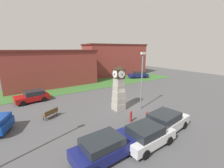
{
  "coord_description": "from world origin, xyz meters",
  "views": [
    {
      "loc": [
        -10.19,
        -13.07,
        6.69
      ],
      "look_at": [
        -0.37,
        1.88,
        2.46
      ],
      "focal_mm": 24.0,
      "sensor_mm": 36.0,
      "label": 1
    }
  ],
  "objects_px": {
    "car_near_tower": "(147,135)",
    "bench": "(50,113)",
    "pedestrian_by_cars": "(122,75)",
    "bollard_mid_row": "(147,116)",
    "pedestrian_crossing_lot": "(115,76)",
    "bollard_far_row": "(131,116)",
    "car_by_building": "(165,121)",
    "clock_tower": "(119,90)",
    "car_navy_sedan": "(105,147)",
    "car_silver_hatch": "(139,75)",
    "car_far_lot": "(32,96)",
    "street_lamp_near_road": "(142,77)",
    "bollard_near_tower": "(158,113)"
  },
  "relations": [
    {
      "from": "car_near_tower",
      "to": "street_lamp_near_road",
      "type": "distance_m",
      "value": 7.25
    },
    {
      "from": "pedestrian_by_cars",
      "to": "bollard_mid_row",
      "type": "bearing_deg",
      "value": -120.14
    },
    {
      "from": "bollard_near_tower",
      "to": "car_by_building",
      "type": "bearing_deg",
      "value": -125.06
    },
    {
      "from": "car_silver_hatch",
      "to": "pedestrian_by_cars",
      "type": "xyz_separation_m",
      "value": [
        -3.78,
        1.55,
        0.14
      ]
    },
    {
      "from": "bench",
      "to": "pedestrian_crossing_lot",
      "type": "xyz_separation_m",
      "value": [
        15.63,
        11.72,
        0.47
      ]
    },
    {
      "from": "bollard_mid_row",
      "to": "car_far_lot",
      "type": "bearing_deg",
      "value": 126.08
    },
    {
      "from": "car_navy_sedan",
      "to": "car_near_tower",
      "type": "relative_size",
      "value": 1.12
    },
    {
      "from": "bollard_near_tower",
      "to": "pedestrian_crossing_lot",
      "type": "xyz_separation_m",
      "value": [
        6.82,
        17.58,
        0.5
      ]
    },
    {
      "from": "car_by_building",
      "to": "pedestrian_by_cars",
      "type": "xyz_separation_m",
      "value": [
        10.47,
        19.99,
        0.08
      ]
    },
    {
      "from": "pedestrian_crossing_lot",
      "to": "pedestrian_by_cars",
      "type": "bearing_deg",
      "value": 13.27
    },
    {
      "from": "bollard_far_row",
      "to": "car_navy_sedan",
      "type": "xyz_separation_m",
      "value": [
        -4.46,
        -2.83,
        0.23
      ]
    },
    {
      "from": "car_navy_sedan",
      "to": "pedestrian_crossing_lot",
      "type": "distance_m",
      "value": 24.0
    },
    {
      "from": "car_near_tower",
      "to": "bench",
      "type": "height_order",
      "value": "car_near_tower"
    },
    {
      "from": "clock_tower",
      "to": "car_far_lot",
      "type": "relative_size",
      "value": 1.19
    },
    {
      "from": "clock_tower",
      "to": "bench",
      "type": "distance_m",
      "value": 7.33
    },
    {
      "from": "clock_tower",
      "to": "bollard_near_tower",
      "type": "xyz_separation_m",
      "value": [
        1.98,
        -3.86,
        -1.83
      ]
    },
    {
      "from": "bollard_far_row",
      "to": "pedestrian_by_cars",
      "type": "bearing_deg",
      "value": 55.49
    },
    {
      "from": "bollard_far_row",
      "to": "bench",
      "type": "bearing_deg",
      "value": 141.01
    },
    {
      "from": "bollard_far_row",
      "to": "street_lamp_near_road",
      "type": "bearing_deg",
      "value": 31.05
    },
    {
      "from": "clock_tower",
      "to": "bollard_far_row",
      "type": "distance_m",
      "value": 3.52
    },
    {
      "from": "car_far_lot",
      "to": "street_lamp_near_road",
      "type": "height_order",
      "value": "street_lamp_near_road"
    },
    {
      "from": "car_by_building",
      "to": "bench",
      "type": "relative_size",
      "value": 2.87
    },
    {
      "from": "clock_tower",
      "to": "bollard_mid_row",
      "type": "bearing_deg",
      "value": -77.17
    },
    {
      "from": "bollard_near_tower",
      "to": "street_lamp_near_road",
      "type": "height_order",
      "value": "street_lamp_near_road"
    },
    {
      "from": "bench",
      "to": "car_near_tower",
      "type": "bearing_deg",
      "value": -59.97
    },
    {
      "from": "car_by_building",
      "to": "pedestrian_crossing_lot",
      "type": "height_order",
      "value": "pedestrian_crossing_lot"
    },
    {
      "from": "bollard_far_row",
      "to": "pedestrian_crossing_lot",
      "type": "bearing_deg",
      "value": 60.33
    },
    {
      "from": "street_lamp_near_road",
      "to": "car_by_building",
      "type": "bearing_deg",
      "value": -109.06
    },
    {
      "from": "bollard_mid_row",
      "to": "pedestrian_by_cars",
      "type": "xyz_separation_m",
      "value": [
        10.34,
        17.82,
        0.47
      ]
    },
    {
      "from": "clock_tower",
      "to": "bollard_mid_row",
      "type": "distance_m",
      "value": 4.09
    },
    {
      "from": "car_silver_hatch",
      "to": "car_near_tower",
      "type": "bearing_deg",
      "value": -131.82
    },
    {
      "from": "clock_tower",
      "to": "car_by_building",
      "type": "bearing_deg",
      "value": -83.19
    },
    {
      "from": "street_lamp_near_road",
      "to": "bench",
      "type": "bearing_deg",
      "value": 160.66
    },
    {
      "from": "bollard_mid_row",
      "to": "bollard_far_row",
      "type": "height_order",
      "value": "bollard_far_row"
    },
    {
      "from": "bollard_far_row",
      "to": "car_far_lot",
      "type": "xyz_separation_m",
      "value": [
        -7.06,
        11.17,
        0.2
      ]
    },
    {
      "from": "car_near_tower",
      "to": "pedestrian_crossing_lot",
      "type": "bearing_deg",
      "value": 61.49
    },
    {
      "from": "clock_tower",
      "to": "pedestrian_crossing_lot",
      "type": "height_order",
      "value": "clock_tower"
    },
    {
      "from": "car_far_lot",
      "to": "street_lamp_near_road",
      "type": "relative_size",
      "value": 0.65
    },
    {
      "from": "clock_tower",
      "to": "car_silver_hatch",
      "type": "height_order",
      "value": "clock_tower"
    },
    {
      "from": "bollard_mid_row",
      "to": "pedestrian_by_cars",
      "type": "height_order",
      "value": "pedestrian_by_cars"
    },
    {
      "from": "pedestrian_crossing_lot",
      "to": "street_lamp_near_road",
      "type": "xyz_separation_m",
      "value": [
        -6.56,
        -14.91,
        2.68
      ]
    },
    {
      "from": "bollard_near_tower",
      "to": "bollard_far_row",
      "type": "xyz_separation_m",
      "value": [
        -2.68,
        0.9,
        0.05
      ]
    },
    {
      "from": "bollard_mid_row",
      "to": "car_silver_hatch",
      "type": "relative_size",
      "value": 0.17
    },
    {
      "from": "car_far_lot",
      "to": "street_lamp_near_road",
      "type": "bearing_deg",
      "value": -43.22
    },
    {
      "from": "car_near_tower",
      "to": "car_silver_hatch",
      "type": "bearing_deg",
      "value": 48.18
    },
    {
      "from": "clock_tower",
      "to": "pedestrian_crossing_lot",
      "type": "distance_m",
      "value": 16.36
    },
    {
      "from": "pedestrian_crossing_lot",
      "to": "car_near_tower",
      "type": "bearing_deg",
      "value": -118.51
    },
    {
      "from": "car_far_lot",
      "to": "street_lamp_near_road",
      "type": "distance_m",
      "value": 14.04
    },
    {
      "from": "clock_tower",
      "to": "bench",
      "type": "height_order",
      "value": "clock_tower"
    },
    {
      "from": "bench",
      "to": "street_lamp_near_road",
      "type": "xyz_separation_m",
      "value": [
        9.07,
        -3.18,
        3.14
      ]
    }
  ]
}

